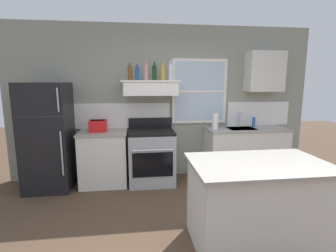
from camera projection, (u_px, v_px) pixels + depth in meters
name	position (u px, v px, depth m)	size (l,w,h in m)	color
ground_plane	(188.00, 250.00, 2.61)	(16.00, 16.00, 0.00)	#4C3828
back_wall	(165.00, 103.00, 4.55)	(5.40, 0.11, 2.70)	gray
refrigerator	(48.00, 137.00, 4.02)	(0.70, 0.72, 1.71)	black
counter_left_of_stove	(104.00, 158.00, 4.25)	(0.79, 0.63, 0.91)	silver
toaster	(98.00, 126.00, 4.16)	(0.30, 0.20, 0.19)	red
stove_range	(151.00, 156.00, 4.31)	(0.76, 0.69, 1.09)	#9EA0A5
range_hood_shelf	(150.00, 88.00, 4.21)	(0.96, 0.52, 0.24)	white
bottle_amber_wine	(130.00, 73.00, 4.15)	(0.07, 0.07, 0.29)	brown
bottle_blue_liqueur	(137.00, 73.00, 4.15)	(0.07, 0.07, 0.27)	#1E478C
bottle_rose_pink	(146.00, 72.00, 4.14)	(0.07, 0.07, 0.31)	#C67F84
bottle_dark_green_wine	(154.00, 73.00, 4.17)	(0.07, 0.07, 0.30)	#143819
bottle_champagne_gold_foil	(163.00, 73.00, 4.20)	(0.08, 0.08, 0.30)	#B29333
bottle_clear_tall	(171.00, 72.00, 4.18)	(0.06, 0.06, 0.33)	silver
counter_right_with_sink	(245.00, 153.00, 4.57)	(1.43, 0.63, 0.91)	silver
sink_faucet	(239.00, 118.00, 4.54)	(0.03, 0.17, 0.28)	silver
paper_towel_roll	(215.00, 121.00, 4.39)	(0.11, 0.11, 0.27)	white
dish_soap_bottle	(254.00, 122.00, 4.59)	(0.06, 0.06, 0.18)	blue
kitchen_island	(257.00, 204.00, 2.64)	(1.40, 0.90, 0.91)	silver
upper_cabinet_right	(265.00, 72.00, 4.50)	(0.64, 0.32, 0.70)	silver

